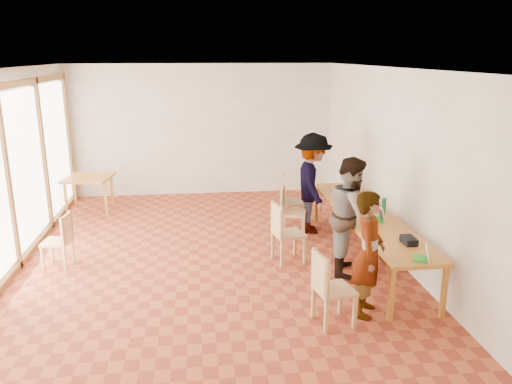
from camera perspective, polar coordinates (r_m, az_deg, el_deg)
ground at (r=8.18m, az=-5.33°, el=-7.62°), size 8.00×8.00×0.00m
wall_back at (r=11.65m, az=-6.13°, el=7.02°), size 6.00×0.10×3.00m
wall_front at (r=3.92m, az=-4.04°, el=-10.33°), size 6.00×0.10×3.00m
wall_right at (r=8.33m, az=15.51°, el=3.15°), size 0.10×8.00×3.00m
window_wall at (r=8.21m, az=-26.74°, el=1.85°), size 0.10×8.00×3.00m
ceiling at (r=7.53m, az=-5.92°, el=14.03°), size 6.00×8.00×0.04m
communal_table at (r=8.11m, az=12.57°, el=-2.84°), size 0.80×4.00×0.75m
side_table at (r=10.92m, az=-18.59°, el=1.27°), size 0.90×0.90×0.75m
chair_near at (r=6.13m, az=8.14°, el=-10.07°), size 0.51×0.51×0.50m
chair_mid at (r=7.83m, az=3.10°, el=-3.97°), size 0.54×0.54×0.52m
chair_far at (r=9.43m, az=3.87°, el=-0.32°), size 0.56×0.56×0.55m
chair_empty at (r=8.95m, az=3.65°, el=-1.61°), size 0.54×0.54×0.50m
chair_spare at (r=8.25m, az=-21.33°, el=-4.58°), size 0.45×0.45×0.45m
person_near at (r=6.39m, az=12.76°, el=-6.94°), size 0.59×0.70×1.62m
person_mid at (r=7.55m, az=10.86°, el=-2.67°), size 0.86×1.00×1.77m
person_far at (r=9.16m, az=6.47°, el=0.98°), size 0.74×1.22×1.84m
laptop_near at (r=6.54m, az=18.60°, el=-6.91°), size 0.26×0.27×0.19m
laptop_mid at (r=7.83m, az=13.78°, el=-2.74°), size 0.24×0.27×0.22m
laptop_far at (r=8.51m, az=11.16°, el=-1.15°), size 0.26×0.28×0.20m
yellow_mug at (r=7.10m, az=13.64°, el=-4.78°), size 0.11×0.11×0.09m
green_bottle at (r=8.08m, az=14.40°, el=-1.64°), size 0.07×0.07×0.28m
clear_glass at (r=9.03m, az=9.08°, el=-0.16°), size 0.07×0.07×0.09m
condiment_cup at (r=8.31m, az=10.50°, el=-1.72°), size 0.08×0.08×0.06m
pink_phone at (r=8.68m, az=9.72°, el=-1.09°), size 0.05×0.10×0.01m
black_pouch at (r=7.01m, az=17.07°, el=-5.31°), size 0.16×0.26×0.09m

